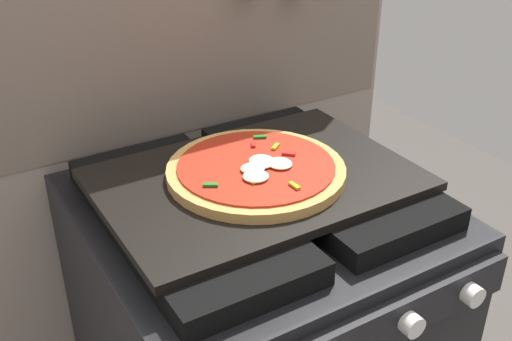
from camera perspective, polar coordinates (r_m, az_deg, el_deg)
kitchen_backsplash at (r=1.39m, az=-7.09°, el=0.62°), size 1.10×0.09×1.55m
baking_tray at (r=1.07m, az=-0.00°, el=-0.85°), size 0.54×0.38×0.02m
pizza_left at (r=1.05m, az=0.10°, el=-0.00°), size 0.31×0.31×0.03m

